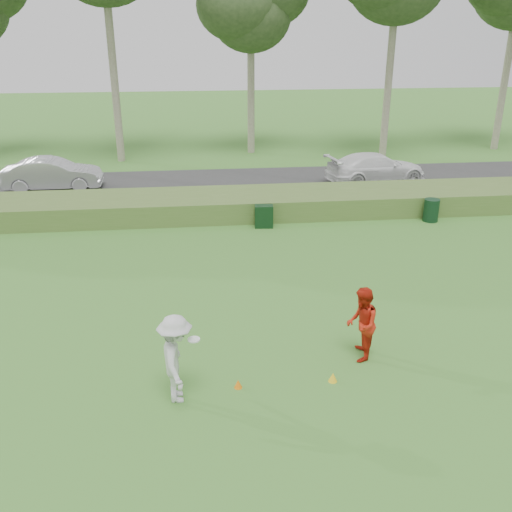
{
  "coord_description": "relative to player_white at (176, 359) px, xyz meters",
  "views": [
    {
      "loc": [
        -1.75,
        -11.56,
        7.76
      ],
      "look_at": [
        0.0,
        4.0,
        1.3
      ],
      "focal_mm": 40.0,
      "sensor_mm": 36.0,
      "label": 1
    }
  ],
  "objects": [
    {
      "name": "car_right",
      "position": [
        9.86,
        17.18,
        -0.21
      ],
      "size": [
        5.45,
        2.94,
        1.5
      ],
      "primitive_type": "imported",
      "rotation": [
        0.0,
        0.0,
        1.74
      ],
      "color": "white",
      "rests_on": "park_road"
    },
    {
      "name": "trash_bin",
      "position": [
        10.34,
        11.09,
        -0.55
      ],
      "size": [
        0.77,
        0.77,
        0.94
      ],
      "primitive_type": "cylinder",
      "rotation": [
        0.0,
        0.0,
        -0.25
      ],
      "color": "black",
      "rests_on": "ground"
    },
    {
      "name": "cone_orange",
      "position": [
        1.35,
        0.25,
        -0.92
      ],
      "size": [
        0.19,
        0.19,
        0.21
      ],
      "primitive_type": "cone",
      "color": "orange",
      "rests_on": "ground"
    },
    {
      "name": "player_white",
      "position": [
        0.0,
        0.0,
        0.0
      ],
      "size": [
        0.96,
        1.37,
        2.05
      ],
      "rotation": [
        0.0,
        0.0,
        1.63
      ],
      "color": "silver",
      "rests_on": "ground"
    },
    {
      "name": "player_red",
      "position": [
        4.46,
        1.17,
        -0.08
      ],
      "size": [
        0.92,
        1.07,
        1.89
      ],
      "primitive_type": "imported",
      "rotation": [
        0.0,
        0.0,
        -1.82
      ],
      "color": "red",
      "rests_on": "ground"
    },
    {
      "name": "cone_yellow",
      "position": [
        3.56,
        0.25,
        -0.91
      ],
      "size": [
        0.21,
        0.21,
        0.23
      ],
      "primitive_type": "cone",
      "color": "yellow",
      "rests_on": "ground"
    },
    {
      "name": "car_mid",
      "position": [
        -6.32,
        17.66,
        -0.19
      ],
      "size": [
        4.75,
        1.8,
        1.55
      ],
      "primitive_type": "imported",
      "rotation": [
        0.0,
        0.0,
        1.6
      ],
      "color": "silver",
      "rests_on": "park_road"
    },
    {
      "name": "ground",
      "position": [
        2.29,
        0.93,
        -1.02
      ],
      "size": [
        120.0,
        120.0,
        0.0
      ],
      "primitive_type": "plane",
      "color": "#347326",
      "rests_on": "ground"
    },
    {
      "name": "park_road",
      "position": [
        2.29,
        17.93,
        -0.99
      ],
      "size": [
        80.0,
        6.0,
        0.06
      ],
      "primitive_type": "cube",
      "color": "#2D2D2D",
      "rests_on": "ground"
    },
    {
      "name": "tree_4",
      "position": [
        4.29,
        25.43,
        7.57
      ],
      "size": [
        6.24,
        6.24,
        11.5
      ],
      "color": "gray",
      "rests_on": "ground"
    },
    {
      "name": "reed_strip",
      "position": [
        2.29,
        12.93,
        -0.57
      ],
      "size": [
        80.0,
        3.0,
        0.9
      ],
      "primitive_type": "cube",
      "color": "#456829",
      "rests_on": "ground"
    },
    {
      "name": "utility_cabinet",
      "position": [
        3.31,
        11.12,
        -0.57
      ],
      "size": [
        0.76,
        0.51,
        0.91
      ],
      "primitive_type": "cube",
      "rotation": [
        0.0,
        0.0,
        -0.08
      ],
      "color": "black",
      "rests_on": "ground"
    }
  ]
}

